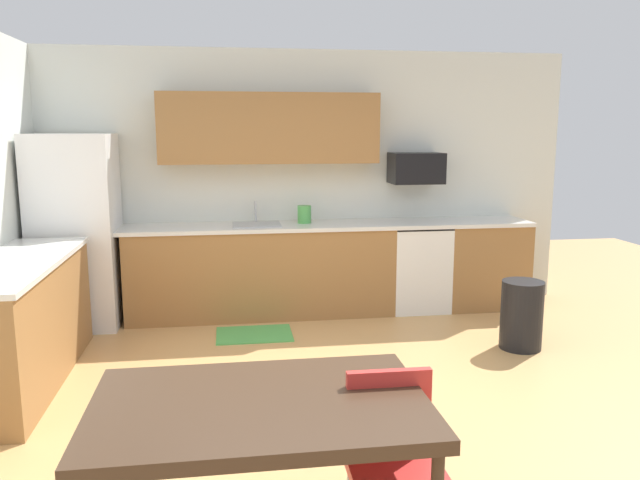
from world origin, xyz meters
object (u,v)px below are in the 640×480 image
object	(u,v)px
oven_range	(416,266)
kettle	(304,215)
trash_bin	(522,315)
refrigerator	(76,232)
microwave	(416,168)
dining_table	(260,415)
chair_near_table	(394,456)

from	to	relation	value
oven_range	kettle	world-z (taller)	kettle
kettle	trash_bin	bearing A→B (deg)	-38.90
refrigerator	trash_bin	distance (m)	4.19
trash_bin	microwave	bearing A→B (deg)	110.43
oven_range	kettle	xyz separation A→B (m)	(-1.19, 0.05, 0.56)
refrigerator	microwave	size ratio (longest dim) A/B	3.43
oven_range	kettle	size ratio (longest dim) A/B	4.55
dining_table	trash_bin	world-z (taller)	dining_table
oven_range	chair_near_table	world-z (taller)	oven_range
oven_range	trash_bin	world-z (taller)	oven_range
dining_table	trash_bin	distance (m)	3.46
oven_range	chair_near_table	xyz separation A→B (m)	(-1.29, -3.85, 0.05)
oven_range	refrigerator	bearing A→B (deg)	-178.66
dining_table	kettle	xyz separation A→B (m)	(0.67, 3.86, 0.31)
refrigerator	oven_range	distance (m)	3.44
microwave	dining_table	world-z (taller)	microwave
dining_table	trash_bin	size ratio (longest dim) A/B	2.33
refrigerator	microwave	bearing A→B (deg)	3.02
refrigerator	microwave	world-z (taller)	refrigerator
oven_range	trash_bin	bearing A→B (deg)	-68.19
oven_range	microwave	size ratio (longest dim) A/B	1.69
dining_table	oven_range	bearing A→B (deg)	64.02
dining_table	trash_bin	bearing A→B (deg)	45.83
refrigerator	chair_near_table	world-z (taller)	refrigerator
refrigerator	microwave	distance (m)	3.46
microwave	kettle	size ratio (longest dim) A/B	2.70
chair_near_table	kettle	bearing A→B (deg)	88.55
microwave	kettle	xyz separation A→B (m)	(-1.19, -0.05, -0.47)
refrigerator	microwave	xyz separation A→B (m)	(3.41, 0.18, 0.56)
chair_near_table	kettle	xyz separation A→B (m)	(0.10, 3.90, 0.52)
trash_bin	kettle	bearing A→B (deg)	141.10
refrigerator	dining_table	distance (m)	4.05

